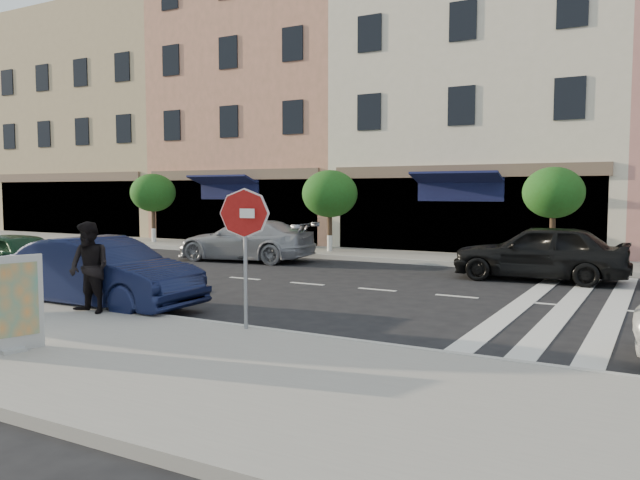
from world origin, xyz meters
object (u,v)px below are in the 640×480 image
at_px(car_near_left, 20,258).
at_px(car_far_left, 246,241).
at_px(car_far_mid, 540,252).
at_px(stop_sign, 245,226).
at_px(walker, 89,268).
at_px(car_near_mid, 102,273).
at_px(poster_board, 11,305).

height_order(car_near_left, car_far_left, car_far_left).
bearing_deg(car_near_left, car_far_mid, -57.99).
bearing_deg(car_far_left, car_far_mid, 82.72).
relative_size(stop_sign, walker, 1.36).
height_order(car_near_left, car_near_mid, car_near_mid).
height_order(walker, car_near_mid, walker).
height_order(stop_sign, poster_board, stop_sign).
bearing_deg(car_far_left, car_near_left, -21.90).
relative_size(car_near_left, car_far_left, 0.82).
relative_size(walker, car_far_mid, 0.38).
height_order(walker, car_far_mid, walker).
bearing_deg(car_near_mid, car_near_left, 72.93).
xyz_separation_m(car_far_left, car_far_mid, (9.77, 0.00, 0.06)).
bearing_deg(car_near_mid, stop_sign, -100.32).
distance_m(car_near_mid, car_far_mid, 11.18).
xyz_separation_m(walker, car_far_mid, (6.35, 9.60, -0.23)).
bearing_deg(walker, car_far_left, 111.09).
distance_m(walker, car_far_mid, 11.51).
distance_m(poster_board, car_near_mid, 4.05).
relative_size(stop_sign, car_near_mid, 0.52).
height_order(poster_board, car_far_left, poster_board).
height_order(stop_sign, car_far_mid, stop_sign).
xyz_separation_m(stop_sign, car_far_left, (-6.74, 9.27, -1.14)).
bearing_deg(walker, stop_sign, 7.15).
xyz_separation_m(walker, car_far_left, (-3.43, 9.60, -0.29)).
xyz_separation_m(stop_sign, walker, (-3.31, -0.33, -0.85)).
relative_size(car_near_mid, car_far_left, 0.91).
bearing_deg(walker, car_near_left, 158.11).
bearing_deg(car_near_left, car_near_mid, -105.98).
xyz_separation_m(walker, car_near_mid, (-0.80, 1.00, -0.27)).
relative_size(stop_sign, car_near_left, 0.58).
distance_m(stop_sign, poster_board, 3.62).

